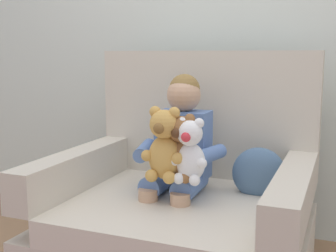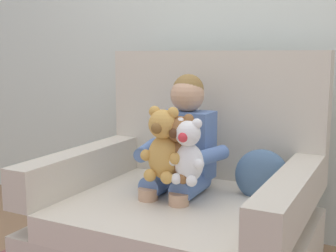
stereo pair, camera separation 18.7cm
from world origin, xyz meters
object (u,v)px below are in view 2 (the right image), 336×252
Objects in this scene: plush_brown at (180,149)px; plush_white at (188,153)px; armchair at (185,212)px; seated_child at (181,150)px; plush_honey at (163,146)px; throw_pillow at (262,176)px.

plush_white is (0.05, -0.02, -0.01)m from plush_brown.
seated_child is at bearing 139.71° from armchair.
seated_child is 0.23m from plush_white.
armchair is 0.39m from plush_white.
armchair is at bearing 119.80° from plush_brown.
armchair reaches higher than plush_brown.
armchair is at bearing -38.78° from seated_child.
plush_white is (0.09, -0.16, 0.34)m from armchair.
seated_child is 2.44× the size of plush_honey.
plush_brown is 1.18× the size of throw_pillow.
armchair reaches higher than seated_child.
seated_child is at bearing 107.74° from plush_white.
plush_white is at bearing 3.40° from plush_honey.
plush_white is 0.41m from throw_pillow.
plush_brown is at bearing 142.63° from plush_white.
plush_brown is (0.07, -0.17, 0.04)m from seated_child.
seated_child is 2.68× the size of plush_brown.
seated_child reaches higher than plush_brown.
throw_pillow is at bearing 16.58° from seated_child.
plush_honey reaches higher than throw_pillow.
armchair is 0.38m from plush_brown.
armchair is 0.42m from throw_pillow.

